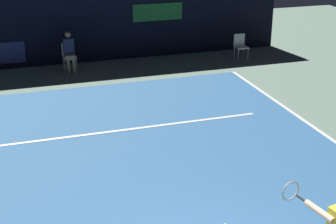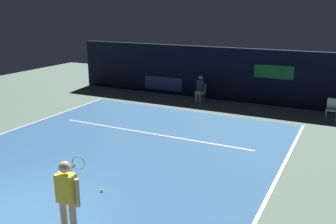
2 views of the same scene
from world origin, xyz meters
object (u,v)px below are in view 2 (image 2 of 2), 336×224
at_px(tennis_player, 68,197).
at_px(tennis_ball, 102,190).
at_px(line_judge_on_chair, 200,88).
at_px(courtside_chair_near, 332,108).

relative_size(tennis_player, tennis_ball, 25.44).
bearing_deg(line_judge_on_chair, tennis_ball, -82.46).
bearing_deg(line_judge_on_chair, tennis_player, -80.29).
xyz_separation_m(tennis_player, line_judge_on_chair, (-2.01, 11.73, -0.30)).
bearing_deg(tennis_ball, line_judge_on_chair, 97.54).
height_order(line_judge_on_chair, tennis_ball, line_judge_on_chair).
xyz_separation_m(line_judge_on_chair, tennis_ball, (1.29, -9.75, -0.64)).
bearing_deg(courtside_chair_near, tennis_ball, -116.54).
bearing_deg(line_judge_on_chair, courtside_chair_near, -3.96).
relative_size(line_judge_on_chair, tennis_ball, 19.41).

